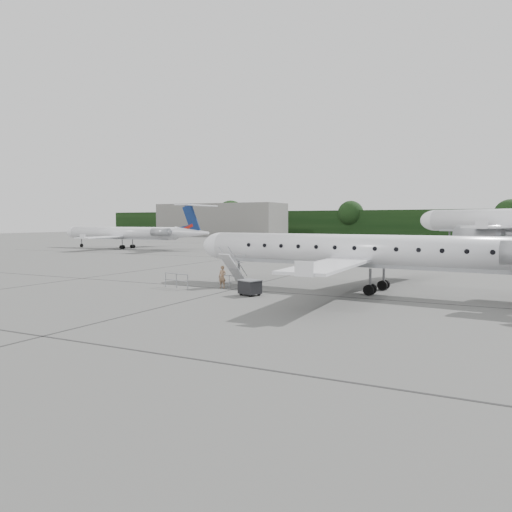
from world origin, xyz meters
The scene contains 9 objects.
ground centered at (0.00, 0.00, 0.00)m, with size 320.00×320.00×0.00m, color #585856.
treeline centered at (0.00, 130.00, 4.00)m, with size 260.00×4.00×8.00m, color black.
terminal_building centered at (-70.00, 110.00, 5.00)m, with size 40.00×14.00×10.00m, color slate.
main_regional_jet centered at (2.73, 6.71, 3.68)m, with size 28.72×20.68×7.36m, color white, non-canonical shape.
airstair centered at (-6.04, 5.24, 1.15)m, with size 0.85×2.35×2.31m, color white, non-canonical shape.
passenger centered at (-6.16, 3.92, 0.76)m, with size 0.56×0.37×1.53m, color #866449.
safety_railing centered at (-8.81, 2.30, 0.50)m, with size 2.20×0.08×1.00m, color gray, non-canonical shape.
baggage_cart centered at (-2.87, 1.69, 0.52)m, with size 1.19×0.96×1.03m, color black, non-canonical shape.
bg_regional_left centered at (-46.30, 38.79, 3.59)m, with size 27.35×19.69×7.17m, color white, non-canonical shape.
Camera 1 is at (11.21, -25.14, 4.55)m, focal length 35.00 mm.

